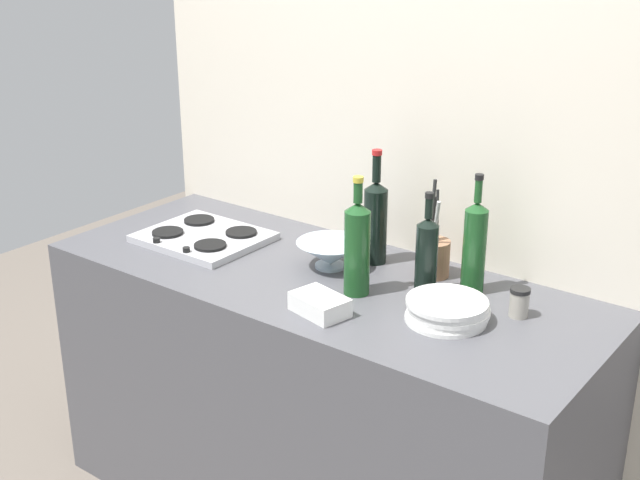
# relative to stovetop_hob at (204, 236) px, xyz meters

# --- Properties ---
(counter_block) EXTENTS (1.80, 0.70, 0.90)m
(counter_block) POSITION_rel_stovetop_hob_xyz_m (0.50, -0.00, -0.46)
(counter_block) COLOR #4C4C51
(counter_block) RESTS_ON ground
(backsplash_panel) EXTENTS (1.90, 0.06, 2.22)m
(backsplash_panel) POSITION_rel_stovetop_hob_xyz_m (0.50, 0.38, 0.20)
(backsplash_panel) COLOR beige
(backsplash_panel) RESTS_ON ground
(stovetop_hob) EXTENTS (0.40, 0.34, 0.04)m
(stovetop_hob) POSITION_rel_stovetop_hob_xyz_m (0.00, 0.00, 0.00)
(stovetop_hob) COLOR #B2B2B7
(stovetop_hob) RESTS_ON counter_block
(plate_stack) EXTENTS (0.23, 0.23, 0.06)m
(plate_stack) POSITION_rel_stovetop_hob_xyz_m (0.97, -0.04, 0.02)
(plate_stack) COLOR white
(plate_stack) RESTS_ON counter_block
(wine_bottle_leftmost) EXTENTS (0.07, 0.07, 0.31)m
(wine_bottle_leftmost) POSITION_rel_stovetop_hob_xyz_m (0.83, 0.08, 0.11)
(wine_bottle_leftmost) COLOR black
(wine_bottle_leftmost) RESTS_ON counter_block
(wine_bottle_mid_left) EXTENTS (0.07, 0.07, 0.37)m
(wine_bottle_mid_left) POSITION_rel_stovetop_hob_xyz_m (0.93, 0.18, 0.13)
(wine_bottle_mid_left) COLOR #19471E
(wine_bottle_mid_left) RESTS_ON counter_block
(wine_bottle_mid_right) EXTENTS (0.08, 0.08, 0.36)m
(wine_bottle_mid_right) POSITION_rel_stovetop_hob_xyz_m (0.66, -0.04, 0.13)
(wine_bottle_mid_right) COLOR #19471E
(wine_bottle_mid_right) RESTS_ON counter_block
(wine_bottle_rightmost) EXTENTS (0.08, 0.08, 0.37)m
(wine_bottle_rightmost) POSITION_rel_stovetop_hob_xyz_m (0.57, 0.19, 0.13)
(wine_bottle_rightmost) COLOR black
(wine_bottle_rightmost) RESTS_ON counter_block
(mixing_bowl) EXTENTS (0.22, 0.22, 0.09)m
(mixing_bowl) POSITION_rel_stovetop_hob_xyz_m (0.49, 0.07, 0.03)
(mixing_bowl) COLOR silver
(mixing_bowl) RESTS_ON counter_block
(butter_dish) EXTENTS (0.18, 0.14, 0.05)m
(butter_dish) POSITION_rel_stovetop_hob_xyz_m (0.66, -0.21, 0.01)
(butter_dish) COLOR white
(butter_dish) RESTS_ON counter_block
(utensil_crock) EXTENTS (0.10, 0.10, 0.31)m
(utensil_crock) POSITION_rel_stovetop_hob_xyz_m (0.78, 0.21, 0.05)
(utensil_crock) COLOR #996B4C
(utensil_crock) RESTS_ON counter_block
(condiment_jar_front) EXTENTS (0.06, 0.06, 0.09)m
(condiment_jar_front) POSITION_rel_stovetop_hob_xyz_m (1.12, 0.11, 0.03)
(condiment_jar_front) COLOR #9E998C
(condiment_jar_front) RESTS_ON counter_block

